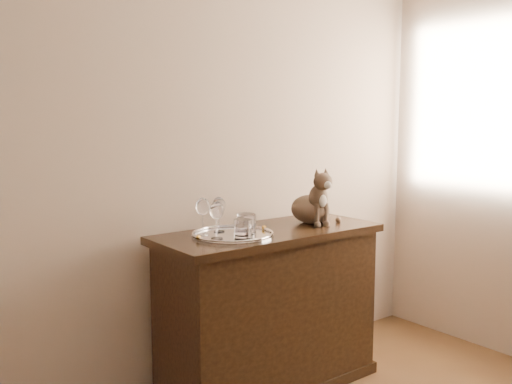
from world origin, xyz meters
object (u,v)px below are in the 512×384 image
at_px(tumbler_c, 248,224).
at_px(cat, 310,195).
at_px(tray, 233,235).
at_px(wine_glass_c, 217,220).
at_px(tumbler_a, 246,224).
at_px(wine_glass_b, 219,215).
at_px(tumbler_b, 243,229).
at_px(wine_glass_a, 203,216).
at_px(sideboard, 269,310).

distance_m(tumbler_c, cat, 0.46).
bearing_deg(tray, cat, 2.64).
xyz_separation_m(wine_glass_c, tumbler_a, (0.17, 0.00, -0.04)).
relative_size(wine_glass_b, cat, 0.57).
relative_size(wine_glass_c, cat, 0.58).
height_order(tumbler_b, cat, cat).
relative_size(wine_glass_a, tumbler_c, 2.03).
height_order(tray, tumbler_c, tumbler_c).
height_order(sideboard, wine_glass_a, wine_glass_a).
bearing_deg(tray, tumbler_c, -4.14).
distance_m(wine_glass_b, tumbler_b, 0.22).
bearing_deg(sideboard, wine_glass_c, -172.51).
relative_size(tray, tumbler_a, 3.99).
distance_m(wine_glass_c, tumbler_c, 0.21).
xyz_separation_m(wine_glass_a, tumbler_a, (0.17, -0.12, -0.04)).
bearing_deg(wine_glass_a, sideboard, -12.17).
bearing_deg(cat, tumbler_c, -166.05).
bearing_deg(tumbler_b, tumbler_a, 46.86).
bearing_deg(sideboard, cat, 2.82).
bearing_deg(wine_glass_b, wine_glass_c, -127.46).
bearing_deg(wine_glass_c, tumbler_a, 1.34).
bearing_deg(sideboard, tumbler_c, -173.60).
bearing_deg(wine_glass_c, tray, 17.31).
relative_size(wine_glass_a, tumbler_a, 1.80).
height_order(tumbler_a, tumbler_b, tumbler_a).
height_order(wine_glass_a, wine_glass_c, wine_glass_a).
height_order(tray, wine_glass_c, wine_glass_c).
distance_m(tray, tumbler_a, 0.08).
xyz_separation_m(tumbler_a, tumbler_b, (-0.08, -0.09, -0.00)).
xyz_separation_m(wine_glass_b, tumbler_b, (-0.01, -0.21, -0.04)).
bearing_deg(wine_glass_a, wine_glass_c, -90.34).
xyz_separation_m(wine_glass_b, wine_glass_c, (-0.10, -0.13, 0.00)).
height_order(wine_glass_c, tumbler_a, wine_glass_c).
xyz_separation_m(tray, cat, (0.54, 0.02, 0.15)).
height_order(tumbler_c, cat, cat).
xyz_separation_m(tray, wine_glass_a, (-0.12, 0.09, 0.09)).
xyz_separation_m(wine_glass_c, cat, (0.65, 0.06, 0.06)).
bearing_deg(tumbler_b, wine_glass_a, 113.76).
xyz_separation_m(sideboard, tumbler_a, (-0.18, -0.04, 0.48)).
bearing_deg(tray, tumbler_a, -29.86).
height_order(wine_glass_c, cat, cat).
distance_m(tray, tumbler_b, 0.13).
distance_m(sideboard, tumbler_b, 0.56).
distance_m(tumbler_a, cat, 0.49).
height_order(wine_glass_a, tumbler_a, wine_glass_a).
distance_m(wine_glass_a, tumbler_a, 0.21).
bearing_deg(tray, sideboard, 2.42).
bearing_deg(tumbler_a, tray, 150.14).
height_order(sideboard, tumbler_c, tumbler_c).
xyz_separation_m(tumbler_b, tumbler_c, (0.11, 0.11, -0.00)).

